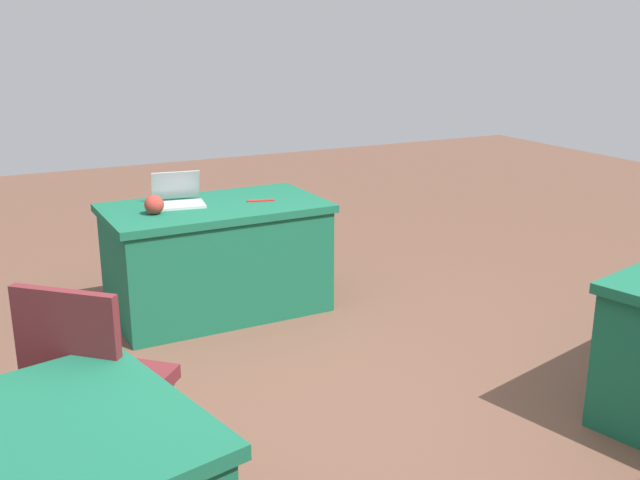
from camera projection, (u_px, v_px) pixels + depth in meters
ground_plane at (321, 416)px, 3.64m from camera, size 14.40×14.40×0.00m
table_foreground at (217, 258)px, 4.90m from camera, size 1.44×0.83×0.74m
chair_tucked_right at (93, 380)px, 2.80m from camera, size 0.62×0.62×0.97m
laptop_silver at (178, 199)px, 4.78m from camera, size 0.36×0.34×0.21m
yarn_ball at (154, 205)px, 4.53m from camera, size 0.12×0.12×0.12m
scissors_red at (261, 201)px, 4.88m from camera, size 0.18×0.08×0.01m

